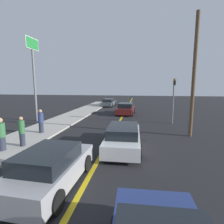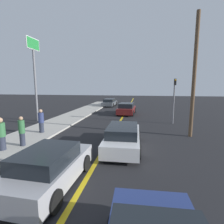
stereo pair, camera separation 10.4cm
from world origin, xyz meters
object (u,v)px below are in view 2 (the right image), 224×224
(car_parked_left_lot, at_px, (126,109))
(traffic_light, at_px, (174,96))
(car_ahead_center, at_px, (49,168))
(car_oncoming_far, at_px, (110,102))
(pedestrian_mid_group, at_px, (22,131))
(pedestrian_far_standing, at_px, (41,121))
(pedestrian_near_curb, at_px, (1,134))
(car_far_distant, at_px, (123,137))
(roadside_sign, at_px, (34,62))
(utility_pole, at_px, (194,76))

(car_parked_left_lot, bearing_deg, traffic_light, -41.69)
(car_ahead_center, relative_size, car_oncoming_far, 0.82)
(pedestrian_mid_group, bearing_deg, pedestrian_far_standing, 100.36)
(car_oncoming_far, relative_size, pedestrian_near_curb, 2.83)
(car_far_distant, distance_m, roadside_sign, 11.94)
(pedestrian_mid_group, bearing_deg, utility_pole, 21.40)
(traffic_light, bearing_deg, car_oncoming_far, 122.63)
(car_ahead_center, distance_m, roadside_sign, 13.22)
(pedestrian_far_standing, distance_m, utility_pole, 10.77)
(car_far_distant, height_order, utility_pole, utility_pole)
(car_far_distant, xyz_separation_m, pedestrian_mid_group, (-5.48, -0.86, 0.31))
(traffic_light, height_order, roadside_sign, roadside_sign)
(roadside_sign, bearing_deg, pedestrian_mid_group, -63.33)
(car_oncoming_far, xyz_separation_m, pedestrian_near_curb, (-1.86, -21.06, 0.37))
(car_parked_left_lot, bearing_deg, car_ahead_center, -91.82)
(pedestrian_mid_group, height_order, utility_pole, utility_pole)
(car_ahead_center, distance_m, pedestrian_far_standing, 7.07)
(car_parked_left_lot, distance_m, roadside_sign, 10.97)
(pedestrian_near_curb, bearing_deg, roadside_sign, 110.49)
(car_parked_left_lot, distance_m, traffic_light, 6.68)
(car_far_distant, distance_m, car_parked_left_lot, 11.45)
(car_ahead_center, height_order, pedestrian_near_curb, pedestrian_near_curb)
(car_oncoming_far, height_order, utility_pole, utility_pole)
(pedestrian_near_curb, height_order, roadside_sign, roadside_sign)
(car_far_distant, bearing_deg, traffic_light, 59.68)
(pedestrian_far_standing, bearing_deg, utility_pole, 6.21)
(pedestrian_mid_group, relative_size, pedestrian_far_standing, 0.99)
(pedestrian_far_standing, bearing_deg, car_far_distant, -17.24)
(roadside_sign, bearing_deg, car_ahead_center, -55.88)
(car_oncoming_far, xyz_separation_m, utility_pole, (8.52, -16.47, 3.40))
(pedestrian_mid_group, relative_size, traffic_light, 0.41)
(traffic_light, distance_m, roadside_sign, 13.19)
(car_ahead_center, bearing_deg, pedestrian_far_standing, 125.61)
(traffic_light, relative_size, roadside_sign, 0.52)
(car_ahead_center, bearing_deg, car_parked_left_lot, 87.28)
(pedestrian_far_standing, bearing_deg, pedestrian_mid_group, -79.64)
(car_far_distant, distance_m, pedestrian_near_curb, 6.32)
(roadside_sign, bearing_deg, car_far_distant, -34.21)
(car_ahead_center, xyz_separation_m, traffic_light, (5.92, 10.93, 1.81))
(pedestrian_far_standing, bearing_deg, car_parked_left_lot, 61.32)
(car_oncoming_far, relative_size, traffic_light, 1.21)
(car_ahead_center, relative_size, pedestrian_far_standing, 2.38)
(car_ahead_center, relative_size, utility_pole, 0.49)
(car_ahead_center, xyz_separation_m, roadside_sign, (-6.88, 10.15, 4.94))
(car_parked_left_lot, height_order, car_oncoming_far, car_parked_left_lot)
(car_parked_left_lot, bearing_deg, roadside_sign, -143.97)
(car_oncoming_far, bearing_deg, pedestrian_mid_group, -91.51)
(car_far_distant, relative_size, roadside_sign, 0.60)
(car_far_distant, relative_size, car_oncoming_far, 0.97)
(pedestrian_mid_group, bearing_deg, car_ahead_center, -43.33)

